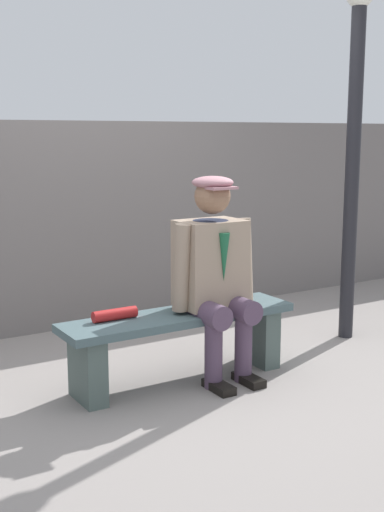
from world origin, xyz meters
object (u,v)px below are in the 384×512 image
object	(u,v)px
seated_man	(214,269)
lamp_post	(354,136)
rolled_magazine	(115,314)
bench	(180,335)

from	to	relation	value
seated_man	lamp_post	distance (m)	1.57
rolled_magazine	bench	bearing A→B (deg)	170.35
seated_man	lamp_post	size ratio (longest dim) A/B	0.49
lamp_post	bench	bearing A→B (deg)	4.91
seated_man	rolled_magazine	world-z (taller)	seated_man
rolled_magazine	lamp_post	xyz separation A→B (m)	(-1.96, -0.06, 1.04)
lamp_post	seated_man	bearing A→B (deg)	7.69
seated_man	rolled_magazine	size ratio (longest dim) A/B	4.62
rolled_magazine	lamp_post	size ratio (longest dim) A/B	0.11
bench	rolled_magazine	world-z (taller)	rolled_magazine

